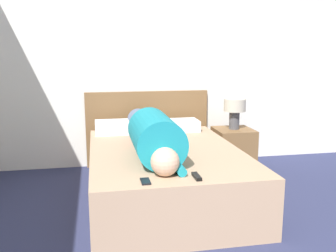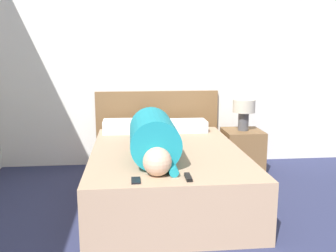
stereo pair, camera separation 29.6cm
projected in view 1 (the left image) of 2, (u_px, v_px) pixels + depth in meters
wall_back at (160, 59)px, 4.54m from camera, size 5.34×0.06×2.60m
bed at (165, 174)px, 3.54m from camera, size 1.38×1.99×0.49m
headboard at (148, 128)px, 4.61m from camera, size 1.50×0.04×0.91m
nightstand at (233, 150)px, 4.41m from camera, size 0.43×0.44×0.50m
table_lamp at (235, 109)px, 4.31m from camera, size 0.25×0.25×0.35m
person_lying at (152, 134)px, 3.34m from camera, size 0.39×1.80×0.39m
pillow_near_headboard at (120, 127)px, 4.18m from camera, size 0.55×0.29×0.14m
pillow_second at (175, 125)px, 4.30m from camera, size 0.52×0.29×0.12m
tv_remote at (197, 176)px, 2.69m from camera, size 0.04×0.15×0.02m
cell_phone at (145, 181)px, 2.61m from camera, size 0.06×0.13×0.01m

